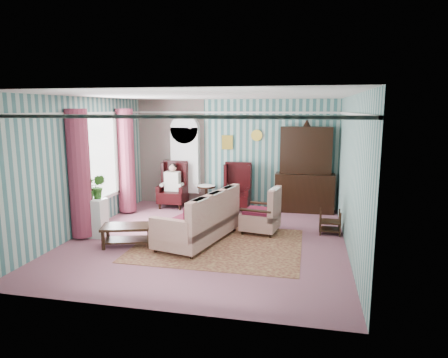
% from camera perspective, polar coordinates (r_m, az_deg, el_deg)
% --- Properties ---
extents(floor, '(6.00, 6.00, 0.00)m').
position_cam_1_polar(floor, '(8.30, -2.36, -8.59)').
color(floor, '#814B57').
rests_on(floor, ground).
extents(room_shell, '(5.53, 6.02, 2.91)m').
position_cam_1_polar(room_shell, '(8.24, -6.33, 5.49)').
color(room_shell, '#366362').
rests_on(room_shell, ground).
extents(bookcase, '(0.80, 0.28, 2.24)m').
position_cam_1_polar(bookcase, '(11.08, -5.51, 2.04)').
color(bookcase, silver).
rests_on(bookcase, floor).
extents(dresser_hutch, '(1.50, 0.56, 2.36)m').
position_cam_1_polar(dresser_hutch, '(10.44, 11.54, 1.73)').
color(dresser_hutch, black).
rests_on(dresser_hutch, floor).
extents(wingback_left, '(0.76, 0.80, 1.25)m').
position_cam_1_polar(wingback_left, '(10.87, -7.34, -0.80)').
color(wingback_left, black).
rests_on(wingback_left, floor).
extents(wingback_right, '(0.76, 0.80, 1.25)m').
position_cam_1_polar(wingback_right, '(10.43, 1.77, -1.18)').
color(wingback_right, black).
rests_on(wingback_right, floor).
extents(seated_woman, '(0.44, 0.40, 1.18)m').
position_cam_1_polar(seated_woman, '(10.88, -7.34, -0.98)').
color(seated_woman, silver).
rests_on(seated_woman, floor).
extents(round_side_table, '(0.50, 0.50, 0.60)m').
position_cam_1_polar(round_side_table, '(10.82, -2.54, -2.53)').
color(round_side_table, black).
rests_on(round_side_table, floor).
extents(nest_table, '(0.45, 0.38, 0.54)m').
position_cam_1_polar(nest_table, '(8.86, 14.90, -5.91)').
color(nest_table, black).
rests_on(nest_table, floor).
extents(plant_stand, '(0.55, 0.35, 0.80)m').
position_cam_1_polar(plant_stand, '(8.82, -18.23, -5.27)').
color(plant_stand, white).
rests_on(plant_stand, floor).
extents(rug, '(3.20, 2.60, 0.01)m').
position_cam_1_polar(rug, '(7.96, -0.78, -9.37)').
color(rug, '#4F231A').
rests_on(rug, floor).
extents(sofa, '(1.47, 2.28, 0.93)m').
position_cam_1_polar(sofa, '(8.08, -3.76, -5.70)').
color(sofa, beige).
rests_on(sofa, floor).
extents(floral_armchair, '(0.88, 0.93, 1.05)m').
position_cam_1_polar(floral_armchair, '(8.64, 5.22, -4.28)').
color(floral_armchair, '#BFB294').
rests_on(floral_armchair, floor).
extents(coffee_table, '(1.10, 0.80, 0.41)m').
position_cam_1_polar(coffee_table, '(8.09, -13.55, -7.85)').
color(coffee_table, black).
rests_on(coffee_table, floor).
extents(potted_plant_a, '(0.51, 0.47, 0.45)m').
position_cam_1_polar(potted_plant_a, '(8.66, -18.82, -1.32)').
color(potted_plant_a, '#214F18').
rests_on(potted_plant_a, plant_stand).
extents(potted_plant_b, '(0.31, 0.26, 0.51)m').
position_cam_1_polar(potted_plant_b, '(8.68, -17.51, -1.04)').
color(potted_plant_b, '#235A1C').
rests_on(potted_plant_b, plant_stand).
extents(potted_plant_c, '(0.23, 0.23, 0.41)m').
position_cam_1_polar(potted_plant_c, '(8.81, -18.78, -1.29)').
color(potted_plant_c, '#1A531E').
rests_on(potted_plant_c, plant_stand).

